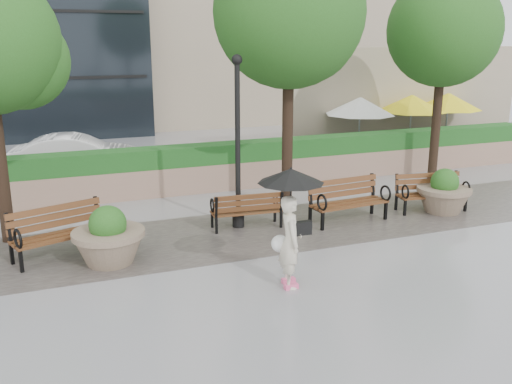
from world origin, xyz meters
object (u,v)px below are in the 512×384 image
object	(u,v)px
bench_4	(431,200)
planter_left	(109,241)
bench_1	(62,243)
pedestrian	(290,216)
bench_2	(247,217)
bench_3	(348,210)
lamppost	(238,154)
planter_right	(444,195)
car_right	(77,155)

from	to	relation	value
bench_4	planter_left	bearing A→B (deg)	-166.71
bench_1	pedestrian	distance (m)	4.84
bench_2	bench_4	xyz separation A→B (m)	(4.90, -0.44, 0.02)
bench_3	bench_4	distance (m)	2.45
planter_left	lamppost	world-z (taller)	lamppost
bench_4	planter_right	bearing A→B (deg)	-34.89
bench_2	planter_left	size ratio (longest dim) A/B	1.19
bench_2	lamppost	xyz separation A→B (m)	(-0.16, 0.15, 1.49)
bench_3	bench_2	bearing A→B (deg)	164.13
bench_1	bench_3	bearing A→B (deg)	-19.87
bench_3	planter_left	bearing A→B (deg)	-179.19
bench_3	planter_right	distance (m)	2.68
car_right	bench_2	bearing A→B (deg)	-146.27
bench_1	car_right	xyz separation A→B (m)	(0.90, 7.36, 0.36)
bench_1	pedestrian	bearing A→B (deg)	-57.04
planter_left	car_right	distance (m)	8.06
bench_4	planter_right	distance (m)	0.34
planter_left	lamppost	xyz separation A→B (m)	(3.13, 1.21, 1.29)
planter_left	pedestrian	world-z (taller)	pedestrian
planter_left	planter_right	world-z (taller)	planter_left
lamppost	pedestrian	xyz separation A→B (m)	(-0.25, -3.43, -0.44)
planter_left	lamppost	bearing A→B (deg)	21.10
bench_4	car_right	size ratio (longest dim) A/B	0.46
bench_2	lamppost	world-z (taller)	lamppost
bench_2	pedestrian	bearing A→B (deg)	87.75
bench_1	bench_2	world-z (taller)	bench_1
bench_4	car_right	distance (m)	11.02
planter_right	bench_2	bearing A→B (deg)	172.75
bench_4	planter_right	world-z (taller)	planter_right
bench_3	lamppost	world-z (taller)	lamppost
car_right	planter_right	bearing A→B (deg)	-123.55
pedestrian	bench_1	bearing A→B (deg)	65.66
lamppost	pedestrian	bearing A→B (deg)	-94.12
bench_2	bench_3	distance (m)	2.49
bench_3	car_right	size ratio (longest dim) A/B	0.49
bench_4	pedestrian	distance (m)	6.10
bench_4	lamppost	distance (m)	5.29
planter_right	pedestrian	world-z (taller)	pedestrian
bench_2	pedestrian	size ratio (longest dim) A/B	0.79
lamppost	car_right	size ratio (longest dim) A/B	0.99
bench_1	lamppost	xyz separation A→B (m)	(3.97, 0.51, 1.44)
bench_3	car_right	bearing A→B (deg)	122.14
bench_1	pedestrian	world-z (taller)	pedestrian
planter_left	planter_right	bearing A→B (deg)	2.80
planter_right	car_right	distance (m)	11.32
bench_1	lamppost	size ratio (longest dim) A/B	0.52
planter_left	pedestrian	distance (m)	3.73
bench_4	planter_right	xyz separation A→B (m)	(0.22, -0.21, 0.16)
lamppost	bench_1	bearing A→B (deg)	-172.71
bench_3	bench_4	bearing A→B (deg)	-4.56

